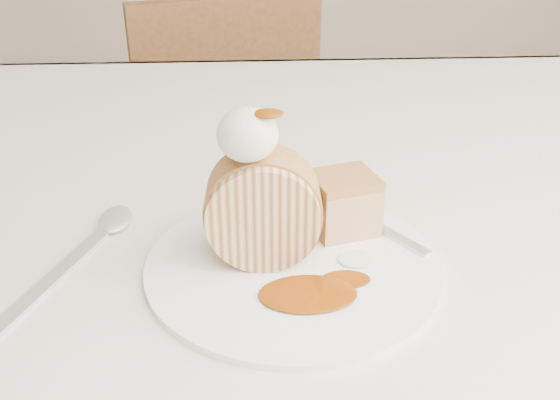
{
  "coord_description": "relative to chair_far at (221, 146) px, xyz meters",
  "views": [
    {
      "loc": [
        -0.07,
        -0.37,
        1.04
      ],
      "look_at": [
        -0.05,
        0.06,
        0.81
      ],
      "focal_mm": 40.0,
      "sensor_mm": 36.0,
      "label": 1
    }
  ],
  "objects": [
    {
      "name": "table",
      "position": [
        0.14,
        -0.75,
        0.2
      ],
      "size": [
        1.4,
        0.9,
        0.75
      ],
      "color": "silver",
      "rests_on": "ground"
    },
    {
      "name": "chair_far",
      "position": [
        0.0,
        0.0,
        0.0
      ],
      "size": [
        0.48,
        0.48,
        0.81
      ],
      "rotation": [
        0.0,
        0.0,
        3.44
      ],
      "color": "brown",
      "rests_on": "ground"
    },
    {
      "name": "plate",
      "position": [
        0.1,
        -0.9,
        0.29
      ],
      "size": [
        0.3,
        0.3,
        0.01
      ],
      "primitive_type": "cylinder",
      "rotation": [
        0.0,
        0.0,
        0.29
      ],
      "color": "white",
      "rests_on": "table"
    },
    {
      "name": "roulade_slice",
      "position": [
        0.08,
        -0.89,
        0.34
      ],
      "size": [
        0.09,
        0.05,
        0.09
      ],
      "primitive_type": "cylinder",
      "rotation": [
        1.57,
        0.0,
        -0.03
      ],
      "color": "beige",
      "rests_on": "plate"
    },
    {
      "name": "cake_chunk",
      "position": [
        0.15,
        -0.85,
        0.31
      ],
      "size": [
        0.06,
        0.06,
        0.04
      ],
      "primitive_type": "cube",
      "rotation": [
        0.0,
        0.0,
        0.29
      ],
      "color": "#BD7A47",
      "rests_on": "plate"
    },
    {
      "name": "whipped_cream",
      "position": [
        0.07,
        -0.9,
        0.4
      ],
      "size": [
        0.05,
        0.05,
        0.04
      ],
      "primitive_type": "ellipsoid",
      "color": "white",
      "rests_on": "roulade_slice"
    },
    {
      "name": "caramel_drizzle",
      "position": [
        0.08,
        -0.9,
        0.42
      ],
      "size": [
        0.02,
        0.02,
        0.01
      ],
      "primitive_type": "ellipsoid",
      "color": "#763104",
      "rests_on": "whipped_cream"
    },
    {
      "name": "caramel_pool",
      "position": [
        0.11,
        -0.95,
        0.29
      ],
      "size": [
        0.08,
        0.07,
        0.0
      ],
      "primitive_type": null,
      "rotation": [
        0.0,
        0.0,
        0.29
      ],
      "color": "#763104",
      "rests_on": "plate"
    },
    {
      "name": "fork",
      "position": [
        0.18,
        -0.86,
        0.29
      ],
      "size": [
        0.1,
        0.13,
        0.0
      ],
      "primitive_type": "cube",
      "rotation": [
        0.0,
        0.0,
        0.62
      ],
      "color": "silver",
      "rests_on": "plate"
    },
    {
      "name": "spoon",
      "position": [
        -0.09,
        -0.91,
        0.29
      ],
      "size": [
        0.09,
        0.17,
        0.0
      ],
      "primitive_type": "cube",
      "rotation": [
        0.0,
        0.0,
        -0.36
      ],
      "color": "silver",
      "rests_on": "table"
    }
  ]
}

